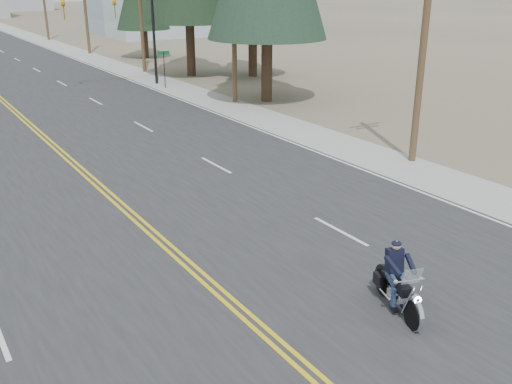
{
  "coord_description": "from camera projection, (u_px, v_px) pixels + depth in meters",
  "views": [
    {
      "loc": [
        -6.01,
        -8.23,
        7.43
      ],
      "look_at": [
        2.4,
        4.84,
        1.6
      ],
      "focal_mm": 40.0,
      "sensor_mm": 36.0,
      "label": 1
    }
  ],
  "objects": [
    {
      "name": "ground_plane",
      "position": [
        284.0,
        351.0,
        12.13
      ],
      "size": [
        400.0,
        400.0,
        0.0
      ],
      "primitive_type": "plane",
      "color": "#776D56",
      "rests_on": "ground"
    },
    {
      "name": "sidewalk_right",
      "position": [
        41.0,
        40.0,
        73.07
      ],
      "size": [
        3.0,
        200.0,
        0.01
      ],
      "primitive_type": "cube",
      "color": "#A5A5A0",
      "rests_on": "ground"
    },
    {
      "name": "traffic_mast_right",
      "position": [
        126.0,
        16.0,
        40.14
      ],
      "size": [
        7.1,
        0.26,
        7.0
      ],
      "color": "black",
      "rests_on": "ground"
    },
    {
      "name": "street_sign",
      "position": [
        164.0,
        63.0,
        40.59
      ],
      "size": [
        0.9,
        0.06,
        2.62
      ],
      "color": "black",
      "rests_on": "ground"
    },
    {
      "name": "utility_pole_a",
      "position": [
        425.0,
        24.0,
        22.75
      ],
      "size": [
        2.2,
        0.3,
        11.0
      ],
      "color": "brown",
      "rests_on": "ground"
    },
    {
      "name": "utility_pole_b",
      "position": [
        234.0,
        4.0,
        34.47
      ],
      "size": [
        2.2,
        0.3,
        11.5
      ],
      "color": "brown",
      "rests_on": "ground"
    },
    {
      "name": "utility_pole_c",
      "position": [
        140.0,
        1.0,
        46.37
      ],
      "size": [
        2.2,
        0.3,
        11.0
      ],
      "color": "brown",
      "rests_on": "ground"
    },
    {
      "name": "motorcyclist",
      "position": [
        399.0,
        279.0,
        13.31
      ],
      "size": [
        1.6,
        2.36,
        1.7
      ],
      "primitive_type": null,
      "rotation": [
        0.0,
        0.0,
        2.8
      ],
      "color": "black",
      "rests_on": "ground"
    }
  ]
}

